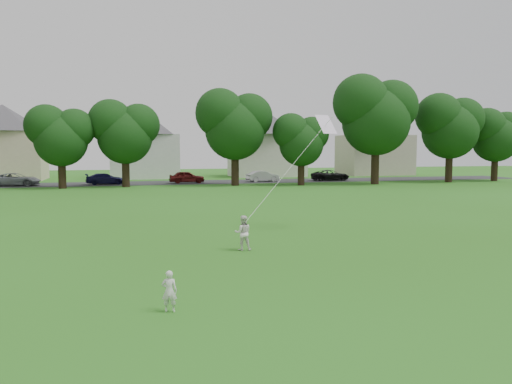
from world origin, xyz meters
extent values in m
plane|color=#296116|center=(0.00, 0.00, 0.00)|extent=(160.00, 160.00, 0.00)
cube|color=#2D2D30|center=(0.00, 42.00, 0.01)|extent=(90.00, 7.00, 0.01)
imported|color=silver|center=(-1.85, -1.34, 0.46)|extent=(0.38, 0.29, 0.92)
imported|color=silver|center=(1.28, 4.76, 0.62)|extent=(0.66, 0.55, 1.24)
plane|color=white|center=(5.93, 8.39, 4.66)|extent=(1.17, 0.91, 0.84)
cylinder|color=white|center=(3.61, 6.58, 2.78)|extent=(0.01, 0.01, 7.00)
cylinder|color=black|center=(-8.05, 36.51, 1.48)|extent=(0.69, 0.69, 2.96)
cylinder|color=black|center=(-2.40, 37.01, 1.61)|extent=(0.72, 0.72, 3.22)
cylinder|color=black|center=(8.11, 36.19, 1.85)|extent=(0.76, 0.76, 3.70)
cylinder|color=black|center=(14.59, 34.87, 1.39)|extent=(0.68, 0.68, 2.78)
cylinder|color=black|center=(22.51, 34.36, 2.17)|extent=(0.81, 0.81, 4.35)
cylinder|color=black|center=(31.91, 35.13, 1.87)|extent=(0.76, 0.76, 3.74)
cylinder|color=black|center=(38.17, 35.48, 1.60)|extent=(0.71, 0.71, 3.19)
imported|color=gray|center=(-12.81, 41.00, 0.64)|extent=(4.69, 2.44, 1.26)
imported|color=#15143F|center=(-4.40, 41.00, 0.58)|extent=(4.06, 2.01, 1.13)
imported|color=#561211|center=(3.92, 41.00, 0.65)|extent=(3.76, 1.53, 1.28)
imported|color=#B0B0B0|center=(12.34, 41.00, 0.61)|extent=(3.78, 1.74, 1.20)
imported|color=black|center=(20.45, 41.00, 0.62)|extent=(4.39, 2.08, 1.21)
cube|color=beige|center=(-16.00, 52.00, 2.84)|extent=(8.82, 6.91, 5.68)
pyramid|color=#454247|center=(-16.00, 52.00, 8.80)|extent=(12.72, 12.72, 3.12)
cube|color=silver|center=(0.00, 52.00, 2.71)|extent=(8.22, 6.54, 5.43)
pyramid|color=#454247|center=(0.00, 52.00, 8.41)|extent=(11.86, 11.86, 2.98)
cube|color=beige|center=(16.00, 52.00, 2.78)|extent=(9.32, 6.58, 5.56)
pyramid|color=#454247|center=(16.00, 52.00, 8.62)|extent=(13.45, 13.45, 3.06)
cube|color=#BAAD9A|center=(32.00, 52.00, 2.79)|extent=(9.39, 6.48, 5.58)
pyramid|color=#454247|center=(32.00, 52.00, 8.65)|extent=(13.55, 13.55, 3.07)
camera|label=1|loc=(-2.81, -12.12, 3.54)|focal=35.00mm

